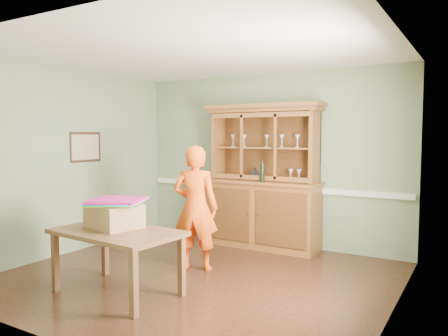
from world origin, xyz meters
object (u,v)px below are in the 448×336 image
Objects in this scene: cardboard_box at (114,216)px; person at (196,208)px; china_hutch at (262,197)px; dining_table at (117,238)px.

person is at bearing 70.20° from cardboard_box.
person reaches higher than cardboard_box.
cardboard_box is at bearing 51.86° from person.
china_hutch reaches higher than cardboard_box.
dining_table is at bearing 59.83° from person.
china_hutch is 1.37× the size of person.
china_hutch reaches higher than dining_table.
dining_table is 1.20m from person.
cardboard_box reaches higher than dining_table.
china_hutch is at bearing 84.60° from dining_table.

